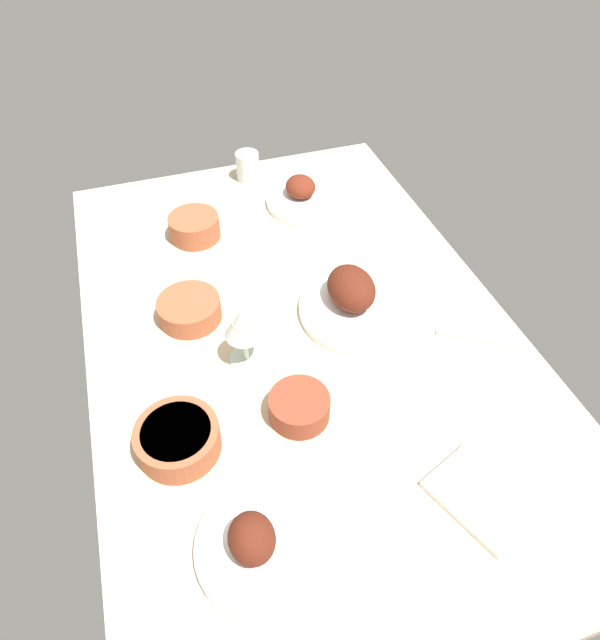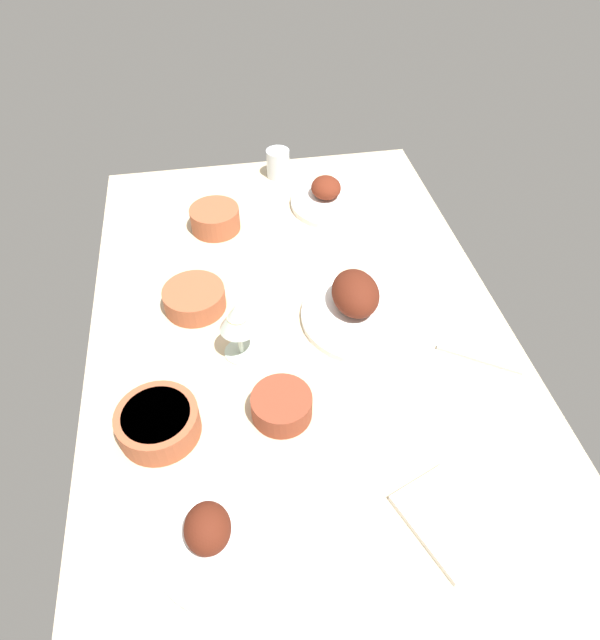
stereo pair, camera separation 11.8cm
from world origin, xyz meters
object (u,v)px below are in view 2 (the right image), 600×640
at_px(plate_center_main, 360,305).
at_px(wine_glass, 238,320).
at_px(plate_near_viewer, 332,198).
at_px(bowl_cream, 282,405).
at_px(plate_far_side, 221,534).
at_px(bowl_sauce, 215,218).
at_px(folded_napkin, 449,520).
at_px(bowl_soup, 158,422).
at_px(fork_loose, 479,360).
at_px(bowl_onions, 194,298).
at_px(water_tumbler, 278,163).

distance_m(plate_center_main, wine_glass, 0.28).
xyz_separation_m(plate_near_viewer, bowl_cream, (0.66, -0.24, 0.01)).
bearing_deg(plate_far_side, bowl_sauce, 176.72).
bearing_deg(folded_napkin, bowl_cream, -137.27).
distance_m(plate_center_main, bowl_soup, 0.49).
bearing_deg(fork_loose, bowl_sauce, -14.09).
bearing_deg(plate_near_viewer, fork_loose, 16.36).
bearing_deg(plate_near_viewer, wine_glass, -31.06).
relative_size(bowl_onions, water_tumbler, 1.70).
bearing_deg(water_tumbler, bowl_soup, -22.30).
height_order(bowl_sauce, water_tumbler, water_tumbler).
relative_size(plate_near_viewer, fork_loose, 1.38).
bearing_deg(wine_glass, fork_loose, 77.46).
bearing_deg(plate_far_side, water_tumbler, 166.86).
height_order(plate_center_main, fork_loose, plate_center_main).
distance_m(wine_glass, water_tumbler, 0.69).
distance_m(plate_far_side, water_tumbler, 1.08).
xyz_separation_m(plate_center_main, plate_near_viewer, (-0.43, 0.03, -0.01)).
bearing_deg(wine_glass, plate_near_viewer, 148.94).
height_order(plate_far_side, bowl_onions, plate_far_side).
bearing_deg(bowl_onions, plate_center_main, 75.97).
distance_m(bowl_onions, fork_loose, 0.62).
bearing_deg(folded_napkin, fork_loose, 149.61).
xyz_separation_m(plate_far_side, water_tumbler, (-1.05, 0.25, 0.02)).
xyz_separation_m(plate_center_main, water_tumbler, (-0.60, -0.09, 0.01)).
relative_size(plate_near_viewer, folded_napkin, 1.49).
height_order(plate_center_main, folded_napkin, plate_center_main).
relative_size(wine_glass, folded_napkin, 0.86).
relative_size(plate_near_viewer, bowl_cream, 2.11).
bearing_deg(bowl_onions, wine_glass, 29.72).
height_order(plate_near_viewer, bowl_onions, plate_near_viewer).
bearing_deg(fork_loose, bowl_soup, 38.55).
height_order(plate_far_side, water_tumbler, same).
bearing_deg(fork_loose, wine_glass, 20.85).
bearing_deg(fork_loose, folded_napkin, 93.00).
relative_size(bowl_soup, wine_glass, 1.07).
height_order(plate_center_main, bowl_soup, plate_center_main).
bearing_deg(plate_center_main, fork_loose, 50.88).
bearing_deg(plate_far_side, bowl_onions, -178.08).
distance_m(plate_near_viewer, fork_loose, 0.63).
relative_size(bowl_sauce, water_tumbler, 1.57).
xyz_separation_m(plate_center_main, wine_glass, (0.06, -0.27, 0.07)).
xyz_separation_m(bowl_onions, wine_glass, (0.15, 0.09, 0.07)).
height_order(bowl_soup, folded_napkin, bowl_soup).
bearing_deg(bowl_onions, water_tumbler, 152.82).
height_order(bowl_soup, fork_loose, bowl_soup).
relative_size(plate_center_main, plate_far_side, 1.18).
bearing_deg(water_tumbler, wine_glass, -14.77).
xyz_separation_m(plate_far_side, folded_napkin, (0.03, 0.36, -0.01)).
bearing_deg(fork_loose, water_tumbler, -35.24).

